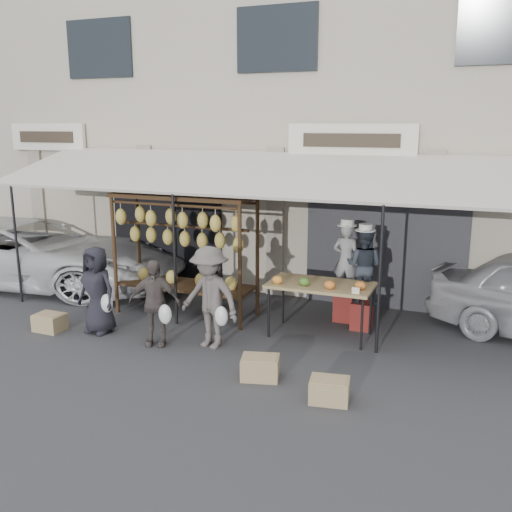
{
  "coord_description": "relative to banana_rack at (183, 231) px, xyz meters",
  "views": [
    {
      "loc": [
        3.81,
        -7.19,
        3.46
      ],
      "look_at": [
        0.4,
        1.4,
        1.3
      ],
      "focal_mm": 40.0,
      "sensor_mm": 36.0,
      "label": 1
    }
  ],
  "objects": [
    {
      "name": "crate_near_a",
      "position": [
        2.26,
        -2.01,
        -1.41
      ],
      "size": [
        0.6,
        0.51,
        0.31
      ],
      "primitive_type": "cube",
      "rotation": [
        0.0,
        0.0,
        0.26
      ],
      "color": "tan",
      "rests_on": "ground_plane"
    },
    {
      "name": "van",
      "position": [
        -4.43,
        0.52,
        -0.51
      ],
      "size": [
        5.34,
        2.95,
        2.12
      ],
      "primitive_type": "imported",
      "rotation": [
        0.0,
        0.0,
        1.69
      ],
      "color": "silver",
      "rests_on": "ground_plane"
    },
    {
      "name": "vendor_right",
      "position": [
        3.17,
        0.46,
        -0.45
      ],
      "size": [
        0.67,
        0.55,
        1.28
      ],
      "primitive_type": "imported",
      "rotation": [
        0.0,
        0.0,
        3.02
      ],
      "color": "#2B313B",
      "rests_on": "stool_right"
    },
    {
      "name": "ground_plane",
      "position": [
        1.1,
        -1.66,
        -1.57
      ],
      "size": [
        90.0,
        90.0,
        0.0
      ],
      "primitive_type": "plane",
      "color": "#2D2D30"
    },
    {
      "name": "shophouse",
      "position": [
        1.1,
        4.84,
        2.08
      ],
      "size": [
        24.0,
        6.15,
        7.3
      ],
      "color": "#AE9F8A",
      "rests_on": "ground_plane"
    },
    {
      "name": "banana_rack",
      "position": [
        0.0,
        0.0,
        0.0
      ],
      "size": [
        2.6,
        0.9,
        2.24
      ],
      "color": "black",
      "rests_on": "ground_plane"
    },
    {
      "name": "customer_left",
      "position": [
        -0.93,
        -1.33,
        -0.83
      ],
      "size": [
        0.78,
        0.56,
        1.48
      ],
      "primitive_type": "imported",
      "rotation": [
        0.0,
        0.0,
        -0.12
      ],
      "color": "black",
      "rests_on": "ground_plane"
    },
    {
      "name": "crate_near_b",
      "position": [
        3.32,
        -2.31,
        -1.42
      ],
      "size": [
        0.54,
        0.45,
        0.3
      ],
      "primitive_type": "cube",
      "rotation": [
        0.0,
        0.0,
        0.15
      ],
      "color": "tan",
      "rests_on": "ground_plane"
    },
    {
      "name": "crate_far",
      "position": [
        -1.76,
        -1.59,
        -1.42
      ],
      "size": [
        0.49,
        0.38,
        0.29
      ],
      "primitive_type": "cube",
      "rotation": [
        0.0,
        0.0,
        -0.02
      ],
      "color": "tan",
      "rests_on": "ground_plane"
    },
    {
      "name": "customer_mid",
      "position": [
        0.25,
        -1.46,
        -0.87
      ],
      "size": [
        0.88,
        0.56,
        1.4
      ],
      "primitive_type": "imported",
      "rotation": [
        0.0,
        0.0,
        0.29
      ],
      "color": "#514845",
      "rests_on": "ground_plane"
    },
    {
      "name": "produce_table",
      "position": [
        2.59,
        -0.15,
        -0.7
      ],
      "size": [
        1.7,
        0.9,
        1.04
      ],
      "color": "#9A7E51",
      "rests_on": "ground_plane"
    },
    {
      "name": "vendor_left",
      "position": [
        2.79,
        0.77,
        -0.45
      ],
      "size": [
        0.48,
        0.33,
        1.29
      ],
      "primitive_type": "imported",
      "rotation": [
        0.0,
        0.0,
        3.09
      ],
      "color": "gray",
      "rests_on": "stool_left"
    },
    {
      "name": "awning",
      "position": [
        1.11,
        0.62,
        1.0
      ],
      "size": [
        10.0,
        2.35,
        2.92
      ],
      "color": "beige",
      "rests_on": "ground_plane"
    },
    {
      "name": "stool_right",
      "position": [
        3.17,
        0.46,
        -1.33
      ],
      "size": [
        0.34,
        0.34,
        0.48
      ],
      "primitive_type": "cube",
      "rotation": [
        0.0,
        0.0,
        0.0
      ],
      "color": "maroon",
      "rests_on": "ground_plane"
    },
    {
      "name": "stool_left",
      "position": [
        2.79,
        0.77,
        -1.33
      ],
      "size": [
        0.36,
        0.36,
        0.48
      ],
      "primitive_type": "cube",
      "rotation": [
        0.0,
        0.0,
        -0.07
      ],
      "color": "maroon",
      "rests_on": "ground_plane"
    },
    {
      "name": "customer_right",
      "position": [
        1.11,
        -1.22,
        -0.76
      ],
      "size": [
        1.15,
        0.8,
        1.63
      ],
      "primitive_type": "imported",
      "rotation": [
        0.0,
        0.0,
        -0.2
      ],
      "color": "#59534F",
      "rests_on": "ground_plane"
    }
  ]
}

